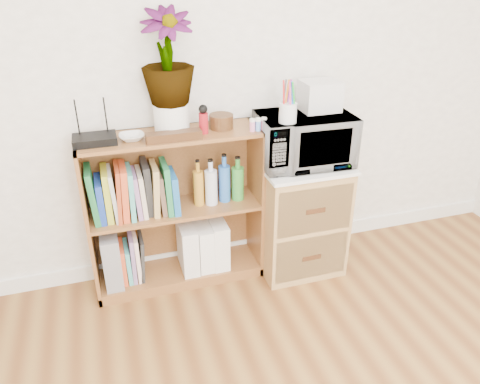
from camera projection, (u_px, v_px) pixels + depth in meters
name	position (u px, v px, depth m)	size (l,w,h in m)	color
skirting_board	(228.00, 249.00, 3.13)	(4.00, 0.02, 0.10)	white
bookshelf	(176.00, 211.00, 2.73)	(1.00, 0.30, 0.95)	brown
wicker_unit	(298.00, 216.00, 2.92)	(0.50, 0.45, 0.70)	#9E7542
microwave	(304.00, 139.00, 2.67)	(0.53, 0.36, 0.29)	white
pen_cup	(288.00, 113.00, 2.47)	(0.09, 0.09, 0.10)	silver
small_appliance	(320.00, 96.00, 2.65)	(0.21, 0.18, 0.17)	silver
router	(95.00, 139.00, 2.38)	(0.22, 0.15, 0.04)	black
white_bowl	(132.00, 137.00, 2.42)	(0.13, 0.13, 0.03)	silver
plant_pot	(172.00, 118.00, 2.49)	(0.19, 0.19, 0.16)	white
potted_plant	(167.00, 57.00, 2.35)	(0.27, 0.27, 0.48)	#337B31
trinket_box	(174.00, 136.00, 2.42)	(0.29, 0.07, 0.05)	#381D0F
kokeshi_doll	(204.00, 123.00, 2.50)	(0.05, 0.05, 0.11)	maroon
wooden_bowl	(221.00, 121.00, 2.58)	(0.13, 0.13, 0.08)	#3A210F
paint_jars	(258.00, 126.00, 2.54)	(0.10, 0.04, 0.05)	pink
file_box	(111.00, 256.00, 2.73)	(0.10, 0.27, 0.33)	gray
magazine_holder_left	(188.00, 246.00, 2.85)	(0.10, 0.24, 0.30)	silver
magazine_holder_mid	(204.00, 245.00, 2.88)	(0.09, 0.23, 0.29)	white
magazine_holder_right	(218.00, 242.00, 2.90)	(0.09, 0.24, 0.30)	white
cookbooks	(133.00, 191.00, 2.59)	(0.48, 0.20, 0.31)	#1C6C38
liquor_bottles	(219.00, 180.00, 2.72)	(0.30, 0.07, 0.29)	#BB8023
lower_books	(132.00, 258.00, 2.78)	(0.14, 0.19, 0.30)	#E65228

